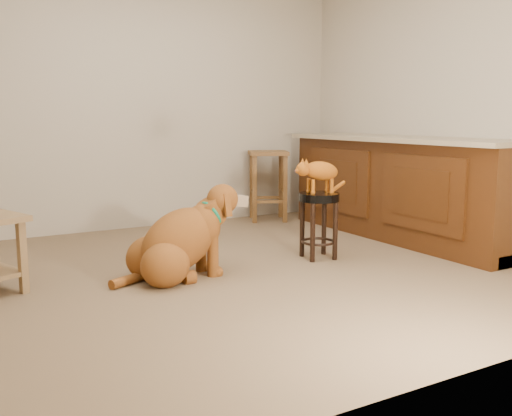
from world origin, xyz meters
TOP-DOWN VIEW (x-y plane):
  - floor at (0.00, 0.00)m, footprint 4.50×4.00m
  - room_shell at (0.00, 0.00)m, footprint 4.54×4.04m
  - cabinet_run at (1.94, 0.30)m, footprint 0.70×2.56m
  - padded_stool at (0.81, 0.02)m, footprint 0.32×0.32m
  - wood_stool at (1.34, 1.70)m, footprint 0.54×0.54m
  - golden_retriever at (-0.37, 0.03)m, footprint 1.08×0.55m
  - tabby_kitten at (0.80, 0.03)m, footprint 0.50×0.19m

SIDE VIEW (x-z plane):
  - floor at x=0.00m, z-range -0.01..0.01m
  - golden_retriever at x=-0.37m, z-range -0.09..0.60m
  - padded_stool at x=0.81m, z-range 0.11..0.64m
  - wood_stool at x=1.34m, z-range 0.02..0.77m
  - cabinet_run at x=1.94m, z-range -0.03..0.91m
  - tabby_kitten at x=0.80m, z-range 0.54..0.84m
  - room_shell at x=0.00m, z-range 0.37..2.99m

